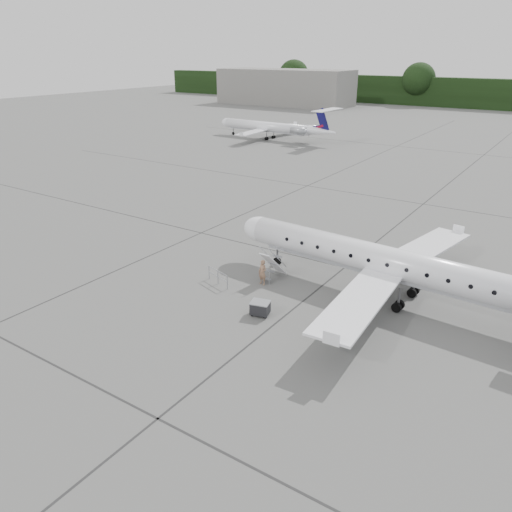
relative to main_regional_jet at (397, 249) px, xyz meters
The scene contains 8 objects.
ground 6.04m from the main_regional_jet, 92.83° to the right, with size 320.00×320.00×0.00m, color #61615F.
terminal_building 126.41m from the main_regional_jet, 123.76° to the left, with size 40.00×14.00×10.00m, color slate.
main_regional_jet is the anchor object (origin of this frame).
airstair 8.68m from the main_regional_jet, 169.05° to the right, with size 0.85×2.21×2.20m, color white, non-canonical shape.
passenger 9.12m from the main_regional_jet, 161.07° to the right, with size 0.66×0.43×1.81m, color #90684E.
safety_railing 12.17m from the main_regional_jet, 157.49° to the right, with size 2.20×0.08×1.00m, color #93969B, non-canonical shape.
baggage_cart 9.42m from the main_regional_jet, 132.39° to the right, with size 1.10×0.89×0.96m, color black, non-canonical shape.
bg_regional_left 64.46m from the main_regional_jet, 129.83° to the left, with size 23.36×16.82×6.13m, color white, non-canonical shape.
Camera 1 is at (9.01, -24.41, 15.17)m, focal length 35.00 mm.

